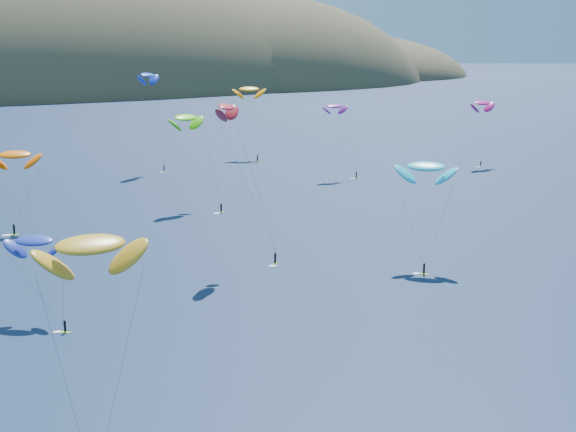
% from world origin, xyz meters
% --- Properties ---
extents(island, '(730.00, 300.00, 210.00)m').
position_xyz_m(island, '(39.40, 562.36, -10.74)').
color(island, '#3D3526').
rests_on(island, ground).
extents(kitesurfer_1, '(10.08, 9.01, 17.08)m').
position_xyz_m(kitesurfer_1, '(-34.08, 129.35, 14.43)').
color(kitesurfer_1, '#B2F51B').
rests_on(kitesurfer_1, ground).
extents(kitesurfer_2, '(9.34, 9.17, 22.22)m').
position_xyz_m(kitesurfer_2, '(-40.79, 36.17, 19.61)').
color(kitesurfer_2, '#B2F51B').
rests_on(kitesurfer_2, ground).
extents(kitesurfer_3, '(10.04, 14.74, 21.88)m').
position_xyz_m(kitesurfer_3, '(2.57, 134.93, 19.29)').
color(kitesurfer_3, '#B2F51B').
rests_on(kitesurfer_3, ground).
extents(kitesurfer_4, '(9.32, 10.84, 28.45)m').
position_xyz_m(kitesurfer_4, '(9.58, 185.22, 25.95)').
color(kitesurfer_4, '#B2F51B').
rests_on(kitesurfer_4, ground).
extents(kitesurfer_5, '(10.04, 11.79, 18.69)m').
position_xyz_m(kitesurfer_5, '(22.49, 74.86, 16.00)').
color(kitesurfer_5, '#B2F51B').
rests_on(kitesurfer_5, ground).
extents(kitesurfer_6, '(7.34, 8.31, 20.45)m').
position_xyz_m(kitesurfer_6, '(50.09, 152.96, 18.42)').
color(kitesurfer_6, '#B2F51B').
rests_on(kitesurfer_6, ground).
extents(kitesurfer_8, '(9.56, 6.55, 20.26)m').
position_xyz_m(kitesurfer_8, '(97.22, 150.66, 17.73)').
color(kitesurfer_8, '#B2F51B').
rests_on(kitesurfer_8, ground).
extents(kitesurfer_9, '(10.37, 10.09, 27.72)m').
position_xyz_m(kitesurfer_9, '(-6.23, 89.74, 25.54)').
color(kitesurfer_9, '#B2F51B').
rests_on(kitesurfer_9, ground).
extents(kitesurfer_10, '(8.72, 12.77, 12.57)m').
position_xyz_m(kitesurfer_10, '(-39.39, 76.73, 10.32)').
color(kitesurfer_10, '#B2F51B').
rests_on(kitesurfer_10, ground).
extents(kitesurfer_11, '(10.45, 15.38, 23.23)m').
position_xyz_m(kitesurfer_11, '(44.36, 195.61, 20.52)').
color(kitesurfer_11, '#B2F51B').
rests_on(kitesurfer_11, ground).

